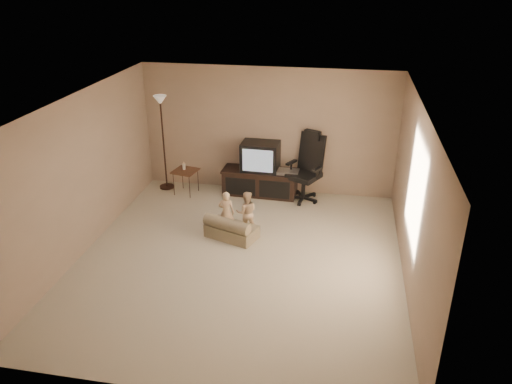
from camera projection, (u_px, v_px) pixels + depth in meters
floor at (239, 259)px, 7.85m from camera, size 5.50×5.50×0.00m
room_shell at (238, 170)px, 7.22m from camera, size 5.50×5.50×5.50m
tv_stand at (261, 173)px, 9.90m from camera, size 1.53×0.61×1.09m
office_chair at (306, 176)px, 9.68m from camera, size 0.84×0.85×1.36m
side_table at (185, 171)px, 9.92m from camera, size 0.53×0.53×0.67m
floor_lamp at (162, 122)px, 9.79m from camera, size 0.30×0.30×1.93m
child_sofa at (230, 229)px, 8.40m from camera, size 0.95×0.73×0.41m
toddler_left at (226, 212)px, 8.50m from camera, size 0.28×0.20×0.76m
toddler_right at (246, 212)px, 8.49m from camera, size 0.41×0.29×0.76m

